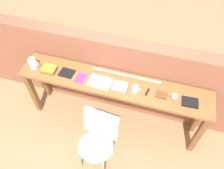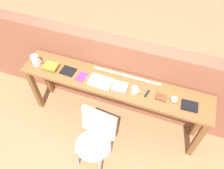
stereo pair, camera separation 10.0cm
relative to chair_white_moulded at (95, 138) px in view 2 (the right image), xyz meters
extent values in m
plane|color=tan|center=(0.01, 0.33, -0.53)|extent=(40.00, 40.00, 0.00)
cube|color=#9E5B42|center=(0.01, 0.97, 0.11)|extent=(6.00, 0.20, 1.28)
cube|color=#996033|center=(0.01, 0.63, 0.33)|extent=(2.50, 0.44, 0.04)
cube|color=brown|center=(-1.18, 0.47, -0.11)|extent=(0.07, 0.07, 0.84)
cube|color=brown|center=(1.20, 0.47, -0.11)|extent=(0.07, 0.07, 0.84)
cube|color=brown|center=(-1.18, 0.79, -0.11)|extent=(0.07, 0.07, 0.84)
cube|color=brown|center=(1.20, 0.79, -0.11)|extent=(0.07, 0.07, 0.84)
ellipsoid|color=white|center=(-0.01, -0.07, -0.08)|extent=(0.48, 0.46, 0.08)
cube|color=white|center=(0.01, 0.12, 0.16)|extent=(0.45, 0.14, 0.40)
cylinder|color=#B2B2B7|center=(-0.18, -0.21, -0.32)|extent=(0.02, 0.02, 0.41)
cylinder|color=#B2B2B7|center=(-0.16, 0.10, -0.32)|extent=(0.02, 0.02, 0.41)
cylinder|color=#B2B2B7|center=(0.17, 0.07, -0.32)|extent=(0.02, 0.02, 0.41)
cylinder|color=white|center=(-1.09, 0.58, 0.43)|extent=(0.10, 0.10, 0.15)
cone|color=white|center=(-1.09, 0.55, 0.52)|extent=(0.04, 0.03, 0.04)
torus|color=white|center=(-1.03, 0.58, 0.44)|extent=(0.07, 0.01, 0.07)
cube|color=olive|center=(-0.87, 0.58, 0.37)|extent=(0.18, 0.15, 0.03)
cube|color=gold|center=(-0.85, 0.58, 0.40)|extent=(0.19, 0.15, 0.03)
cube|color=black|center=(-0.62, 0.61, 0.36)|extent=(0.20, 0.16, 0.02)
cube|color=orange|center=(-0.40, 0.57, 0.35)|extent=(0.13, 0.15, 0.00)
cube|color=green|center=(-0.39, 0.58, 0.36)|extent=(0.12, 0.17, 0.00)
cube|color=purple|center=(-0.41, 0.58, 0.36)|extent=(0.13, 0.17, 0.00)
cube|color=white|center=(-0.15, 0.58, 0.36)|extent=(0.31, 0.21, 0.02)
cube|color=#9E9EA3|center=(0.11, 0.58, 0.37)|extent=(0.19, 0.17, 0.03)
cylinder|color=white|center=(0.30, 0.57, 0.40)|extent=(0.08, 0.08, 0.09)
torus|color=white|center=(0.35, 0.57, 0.40)|extent=(0.06, 0.01, 0.06)
cube|color=black|center=(0.46, 0.59, 0.36)|extent=(0.04, 0.11, 0.02)
cube|color=brown|center=(0.63, 0.60, 0.37)|extent=(0.14, 0.11, 0.02)
sphere|color=silver|center=(0.78, 0.59, 0.39)|extent=(0.08, 0.08, 0.08)
cube|color=black|center=(0.96, 0.58, 0.37)|extent=(0.19, 0.15, 0.03)
cube|color=silver|center=(0.13, 0.80, 0.35)|extent=(0.92, 0.03, 0.00)
camera|label=1|loc=(0.51, -1.09, 2.46)|focal=35.00mm
camera|label=2|loc=(0.60, -1.06, 2.46)|focal=35.00mm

